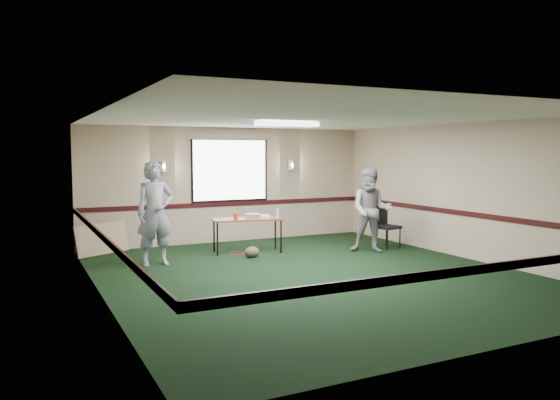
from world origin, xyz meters
name	(u,v)px	position (x,y,z in m)	size (l,w,h in m)	color
ground	(313,275)	(0.00, 0.00, 0.00)	(8.00, 8.00, 0.00)	black
room_shell	(262,178)	(0.00, 2.12, 1.58)	(8.00, 8.02, 8.00)	tan
folding_table	(247,221)	(-0.21, 2.44, 0.68)	(1.55, 0.85, 0.73)	brown
projector	(253,216)	(-0.09, 2.44, 0.78)	(0.27, 0.23, 0.09)	#92929A
game_console	(265,216)	(0.21, 2.47, 0.76)	(0.20, 0.16, 0.05)	white
red_cup	(236,216)	(-0.50, 2.37, 0.80)	(0.09, 0.09, 0.13)	red
water_bottle	(277,213)	(0.43, 2.29, 0.82)	(0.06, 0.06, 0.18)	#99C9FA
duffel_bag	(252,252)	(-0.33, 1.91, 0.11)	(0.31, 0.23, 0.22)	#4D472C
cable_coil	(238,253)	(-0.43, 2.43, 0.01)	(0.29, 0.29, 0.01)	red
folded_table	(102,239)	(-3.00, 3.60, 0.32)	(1.26, 0.05, 0.65)	tan
conference_chair	(384,222)	(2.76, 1.68, 0.57)	(0.55, 0.57, 0.97)	black
person_left	(155,213)	(-2.24, 2.03, 0.98)	(0.71, 0.47, 1.95)	#455A99
person_right	(371,210)	(2.19, 1.36, 0.90)	(0.87, 0.68, 1.79)	#799ABC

